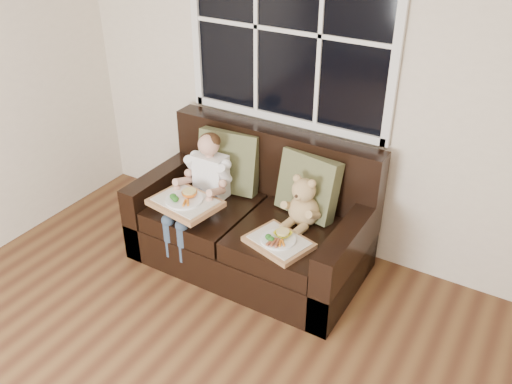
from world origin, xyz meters
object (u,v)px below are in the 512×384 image
Objects in this scene: loveseat at (254,224)px; tray_right at (279,241)px; child at (203,181)px; tray_left at (185,202)px; teddy_bear at (303,205)px.

tray_right is (0.38, -0.30, 0.17)m from loveseat.
tray_right is (0.74, -0.19, -0.15)m from child.
child reaches higher than tray_left.
tray_right is at bearing -88.03° from teddy_bear.
loveseat reaches higher than tray_left.
child is (-0.36, -0.12, 0.32)m from loveseat.
loveseat is at bearing 52.77° from tray_left.
loveseat is 3.28× the size of tray_left.
loveseat is 3.52× the size of tray_right.
teddy_bear is 0.76× the size of tray_left.
teddy_bear reaches higher than tray_right.
loveseat is at bearing -173.84° from teddy_bear.
teddy_bear is (0.76, 0.12, -0.02)m from child.
child is at bearing -178.30° from tray_right.
child reaches higher than loveseat.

